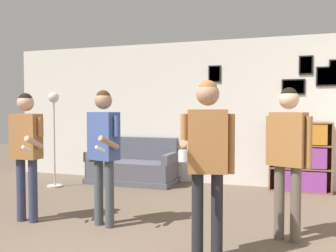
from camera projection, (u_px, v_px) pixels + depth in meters
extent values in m
cube|color=beige|center=(200.00, 112.00, 7.15)|extent=(8.07, 0.06, 2.70)
cube|color=black|center=(306.00, 65.00, 6.47)|extent=(0.23, 0.02, 0.33)
cube|color=beige|center=(306.00, 65.00, 6.46)|extent=(0.19, 0.01, 0.28)
cube|color=black|center=(293.00, 87.00, 6.55)|extent=(0.39, 0.02, 0.27)
cube|color=#B2B2BC|center=(293.00, 87.00, 6.55)|extent=(0.35, 0.01, 0.23)
cube|color=black|center=(215.00, 74.00, 6.98)|extent=(0.23, 0.02, 0.31)
cube|color=beige|center=(215.00, 74.00, 6.98)|extent=(0.19, 0.01, 0.27)
cube|color=black|center=(329.00, 76.00, 6.36)|extent=(0.41, 0.02, 0.33)
cube|color=beige|center=(329.00, 76.00, 6.36)|extent=(0.37, 0.01, 0.29)
cube|color=#4C4C56|center=(132.00, 180.00, 7.15)|extent=(1.67, 0.80, 0.10)
cube|color=#4C4C56|center=(132.00, 170.00, 7.14)|extent=(1.61, 0.74, 0.32)
cube|color=#4C4C56|center=(139.00, 148.00, 7.43)|extent=(1.61, 0.14, 0.44)
cube|color=#4C4C56|center=(96.00, 155.00, 7.37)|extent=(0.12, 0.74, 0.18)
cube|color=#4C4C56|center=(171.00, 158.00, 6.88)|extent=(0.12, 0.74, 0.18)
cube|color=brown|center=(270.00, 156.00, 6.56)|extent=(0.02, 0.30, 1.19)
cube|color=brown|center=(332.00, 158.00, 6.24)|extent=(0.02, 0.30, 1.19)
cube|color=brown|center=(300.00, 156.00, 6.53)|extent=(1.02, 0.01, 1.19)
cube|color=brown|center=(300.00, 191.00, 6.42)|extent=(0.97, 0.30, 0.02)
cube|color=brown|center=(301.00, 123.00, 6.37)|extent=(0.97, 0.30, 0.02)
cube|color=brown|center=(300.00, 168.00, 6.41)|extent=(0.97, 0.30, 0.02)
cube|color=brown|center=(300.00, 145.00, 6.39)|extent=(0.97, 0.30, 0.02)
cube|color=#7F3889|center=(300.00, 180.00, 6.41)|extent=(0.83, 0.26, 0.34)
cube|color=#7F3889|center=(300.00, 157.00, 6.39)|extent=(0.83, 0.26, 0.34)
cube|color=#B77023|center=(300.00, 134.00, 6.37)|extent=(0.83, 0.26, 0.34)
cylinder|color=#ADA89E|center=(55.00, 186.00, 6.81)|extent=(0.28, 0.28, 0.03)
cylinder|color=#ADA89E|center=(54.00, 144.00, 6.77)|extent=(0.03, 0.03, 1.51)
sphere|color=silver|center=(54.00, 97.00, 6.73)|extent=(0.19, 0.19, 0.19)
cylinder|color=#2D334C|center=(21.00, 190.00, 4.72)|extent=(0.11, 0.11, 0.79)
cylinder|color=#2D334C|center=(33.00, 191.00, 4.67)|extent=(0.11, 0.11, 0.79)
cube|color=#936033|center=(26.00, 136.00, 4.66)|extent=(0.36, 0.20, 0.56)
sphere|color=tan|center=(26.00, 103.00, 4.64)|extent=(0.21, 0.21, 0.21)
sphere|color=black|center=(25.00, 100.00, 4.64)|extent=(0.17, 0.17, 0.17)
cylinder|color=#936033|center=(40.00, 127.00, 4.59)|extent=(0.07, 0.07, 0.24)
cylinder|color=tan|center=(34.00, 142.00, 4.47)|extent=(0.07, 0.29, 0.18)
cylinder|color=white|center=(26.00, 149.00, 4.35)|extent=(0.04, 0.14, 0.09)
cylinder|color=#936033|center=(12.00, 138.00, 4.73)|extent=(0.07, 0.07, 0.53)
cylinder|color=#3D4247|center=(99.00, 192.00, 4.56)|extent=(0.11, 0.11, 0.81)
cylinder|color=#3D4247|center=(109.00, 194.00, 4.46)|extent=(0.11, 0.11, 0.81)
cube|color=#384C84|center=(104.00, 136.00, 4.48)|extent=(0.40, 0.29, 0.57)
sphere|color=#997051|center=(103.00, 101.00, 4.46)|extent=(0.21, 0.21, 0.21)
sphere|color=#382314|center=(103.00, 97.00, 4.46)|extent=(0.18, 0.18, 0.18)
cylinder|color=#384C84|center=(117.00, 126.00, 4.35)|extent=(0.07, 0.07, 0.24)
cylinder|color=#997051|center=(109.00, 143.00, 4.25)|extent=(0.14, 0.30, 0.18)
cylinder|color=white|center=(100.00, 149.00, 4.14)|extent=(0.07, 0.15, 0.09)
cylinder|color=#384C84|center=(91.00, 137.00, 4.60)|extent=(0.07, 0.07, 0.54)
cylinder|color=black|center=(197.00, 217.00, 3.49)|extent=(0.11, 0.11, 0.83)
cylinder|color=black|center=(217.00, 217.00, 3.47)|extent=(0.11, 0.11, 0.83)
cube|color=#936033|center=(208.00, 141.00, 3.45)|extent=(0.40, 0.28, 0.59)
sphere|color=#997051|center=(208.00, 94.00, 3.43)|extent=(0.21, 0.21, 0.21)
sphere|color=brown|center=(208.00, 90.00, 3.42)|extent=(0.18, 0.18, 0.18)
cylinder|color=#936033|center=(231.00, 144.00, 3.43)|extent=(0.07, 0.07, 0.55)
cylinder|color=#936033|center=(184.00, 127.00, 3.46)|extent=(0.07, 0.07, 0.25)
cylinder|color=#997051|center=(184.00, 149.00, 3.33)|extent=(0.13, 0.31, 0.19)
cylinder|color=white|center=(183.00, 156.00, 3.20)|extent=(0.08, 0.08, 0.10)
cylinder|color=brown|center=(279.00, 202.00, 4.07)|extent=(0.11, 0.11, 0.81)
cylinder|color=brown|center=(296.00, 205.00, 3.96)|extent=(0.11, 0.11, 0.81)
cube|color=#936033|center=(288.00, 139.00, 3.98)|extent=(0.41, 0.31, 0.57)
sphere|color=#D1A889|center=(289.00, 99.00, 3.96)|extent=(0.21, 0.21, 0.21)
sphere|color=black|center=(289.00, 96.00, 3.96)|extent=(0.18, 0.18, 0.18)
cylinder|color=#936033|center=(309.00, 142.00, 3.85)|extent=(0.07, 0.07, 0.54)
cylinder|color=#936033|center=(269.00, 140.00, 4.12)|extent=(0.07, 0.07, 0.54)
cylinder|color=#3D6638|center=(96.00, 184.00, 6.62)|extent=(0.07, 0.07, 0.16)
cylinder|color=#3D6638|center=(96.00, 178.00, 6.61)|extent=(0.03, 0.03, 0.07)
cylinder|color=white|center=(308.00, 119.00, 6.33)|extent=(0.08, 0.08, 0.10)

